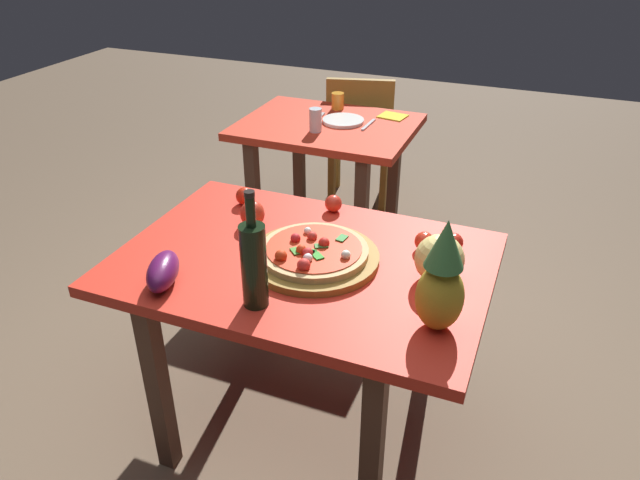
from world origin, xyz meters
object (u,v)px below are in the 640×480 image
(melon, at_px, (439,259))
(bell_pepper, at_px, (252,214))
(tomato_near_board, at_px, (453,242))
(fork_utensil, at_px, (319,118))
(pizza_board, at_px, (314,257))
(drinking_glass_water, at_px, (315,120))
(tomato_by_bottle, at_px, (424,241))
(tomato_beside_pepper, at_px, (333,203))
(dining_chair, at_px, (360,133))
(tomato_at_corner, at_px, (245,196))
(display_table, at_px, (304,281))
(pineapple_left, at_px, (441,281))
(eggplant, at_px, (163,271))
(knife_utensil, at_px, (368,125))
(napkin_folded, at_px, (393,116))
(pizza, at_px, (313,250))
(dinner_plate, at_px, (343,121))
(background_table, at_px, (327,145))
(wine_bottle, at_px, (254,263))
(drinking_glass_juice, at_px, (338,101))

(melon, xyz_separation_m, bell_pepper, (-0.70, 0.11, -0.03))
(tomato_near_board, bearing_deg, fork_utensil, 130.28)
(pizza_board, xyz_separation_m, drinking_glass_water, (-0.47, 1.15, 0.05))
(tomato_by_bottle, height_order, tomato_beside_pepper, same)
(dining_chair, xyz_separation_m, tomato_at_corner, (0.05, -1.58, 0.29))
(display_table, relative_size, tomato_by_bottle, 18.51)
(pineapple_left, distance_m, tomato_at_corner, 0.99)
(tomato_by_bottle, relative_size, tomato_near_board, 1.00)
(tomato_by_bottle, xyz_separation_m, tomato_near_board, (0.09, 0.03, 0.00))
(display_table, xyz_separation_m, melon, (0.44, 0.04, 0.17))
(eggplant, xyz_separation_m, tomato_at_corner, (-0.03, 0.58, -0.01))
(dining_chair, relative_size, tomato_near_board, 12.88)
(knife_utensil, height_order, napkin_folded, knife_utensil)
(tomato_by_bottle, height_order, tomato_near_board, same)
(knife_utensil, bearing_deg, tomato_by_bottle, -61.20)
(bell_pepper, xyz_separation_m, napkin_folded, (0.14, 1.37, -0.04))
(bell_pepper, distance_m, drinking_glass_water, 1.02)
(melon, distance_m, drinking_glass_water, 1.41)
(tomato_at_corner, distance_m, tomato_near_board, 0.82)
(tomato_beside_pepper, xyz_separation_m, napkin_folded, (-0.10, 1.16, -0.03))
(pizza, bearing_deg, napkin_folded, 96.15)
(dinner_plate, bearing_deg, background_table, -145.96)
(background_table, xyz_separation_m, tomato_near_board, (0.87, -1.06, 0.16))
(drinking_glass_water, xyz_separation_m, dinner_plate, (0.08, 0.19, -0.05))
(dining_chair, distance_m, tomato_by_bottle, 1.86)
(pineapple_left, height_order, fork_utensil, pineapple_left)
(tomato_near_board, relative_size, fork_utensil, 0.37)
(background_table, relative_size, tomato_by_bottle, 13.76)
(drinking_glass_water, bearing_deg, tomato_by_bottle, -50.31)
(pizza_board, height_order, fork_utensil, pizza_board)
(display_table, bearing_deg, pizza, -4.33)
(tomato_at_corner, bearing_deg, pizza, -35.20)
(dining_chair, relative_size, pizza, 2.38)
(tomato_beside_pepper, bearing_deg, background_table, 112.64)
(tomato_by_bottle, bearing_deg, dining_chair, 115.12)
(knife_utensil, bearing_deg, tomato_near_board, -56.92)
(tomato_at_corner, bearing_deg, eggplant, -87.21)
(wine_bottle, relative_size, tomato_beside_pepper, 5.62)
(pizza_board, distance_m, eggplant, 0.48)
(wine_bottle, distance_m, tomato_beside_pepper, 0.65)
(tomato_beside_pepper, xyz_separation_m, drinking_glass_water, (-0.40, 0.79, 0.03))
(pizza, distance_m, drinking_glass_water, 1.24)
(eggplant, height_order, knife_utensil, eggplant)
(tomato_by_bottle, height_order, dinner_plate, tomato_by_bottle)
(pizza_board, height_order, dinner_plate, pizza_board)
(pineapple_left, bearing_deg, eggplant, -172.95)
(background_table, relative_size, drinking_glass_water, 7.64)
(tomato_by_bottle, xyz_separation_m, drinking_glass_juice, (-0.81, 1.33, 0.01))
(drinking_glass_water, bearing_deg, knife_utensil, 40.27)
(display_table, xyz_separation_m, drinking_glass_water, (-0.43, 1.15, 0.15))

